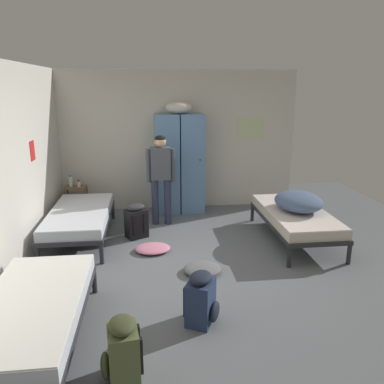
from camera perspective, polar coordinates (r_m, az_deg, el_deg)
name	(u,v)px	position (r m, az deg, el deg)	size (l,w,h in m)	color
ground_plane	(194,264)	(5.27, 0.33, -10.76)	(8.32, 8.32, 0.00)	slate
room_backdrop	(108,155)	(6.04, -12.45, 5.48)	(4.55, 5.26, 2.64)	beige
locker_bank	(180,162)	(7.17, -1.87, 4.52)	(0.90, 0.55, 2.07)	#5B84B2
shelf_unit	(76,198)	(7.34, -16.86, -0.90)	(0.38, 0.30, 0.57)	brown
bed_left_rear	(80,216)	(6.20, -16.40, -3.50)	(0.90, 1.90, 0.49)	#28282D
bed_left_front	(32,310)	(3.89, -22.79, -15.92)	(0.90, 1.90, 0.49)	#28282D
bed_right	(295,216)	(6.16, 15.12, -3.55)	(0.90, 1.90, 0.49)	#28282D
bedding_heap	(298,201)	(6.09, 15.60, -1.35)	(0.71, 0.85, 0.28)	slate
person_traveler	(161,172)	(6.51, -4.68, 3.04)	(0.49, 0.20, 1.55)	#2D334C
water_bottle	(71,181)	(7.29, -17.64, 1.54)	(0.06, 0.06, 0.21)	silver
lotion_bottle	(79,184)	(7.22, -16.54, 1.18)	(0.06, 0.06, 0.13)	beige
backpack_black	(136,221)	(6.15, -8.35, -4.37)	(0.39, 0.41, 0.55)	black
backpack_olive	(122,351)	(3.41, -10.40, -22.29)	(0.37, 0.35, 0.55)	#566038
backpack_navy	(202,299)	(4.00, 1.44, -15.72)	(0.40, 0.39, 0.55)	navy
clothes_pile_pink	(153,248)	(5.68, -5.87, -8.37)	(0.51, 0.43, 0.09)	pink
clothes_pile_grey	(202,269)	(5.04, 1.56, -11.38)	(0.48, 0.45, 0.11)	slate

